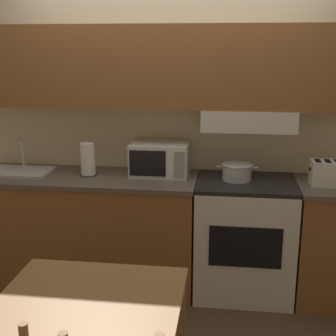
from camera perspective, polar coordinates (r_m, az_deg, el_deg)
ground_plane at (r=4.23m, az=0.30°, el=-12.11°), size 16.00×16.00×0.00m
wall_back at (r=3.73m, az=0.48°, el=8.32°), size 5.46×0.38×2.55m
lower_counter_main at (r=3.90m, az=-9.87°, el=-7.37°), size 1.78×0.63×0.91m
lower_counter_right_stub at (r=3.82m, az=19.14°, el=-8.47°), size 0.55×0.63×0.91m
stove_range at (r=3.74m, az=9.23°, el=-8.33°), size 0.74×0.61×0.91m
cooking_pot at (r=3.59m, az=8.41°, el=-0.40°), size 0.31×0.23×0.13m
microwave at (r=3.70m, az=-0.99°, el=1.15°), size 0.45×0.33×0.26m
toaster at (r=3.62m, az=19.33°, el=-0.58°), size 0.31×0.18×0.18m
sink_basin at (r=3.95m, az=-17.89°, el=-0.33°), size 0.53×0.33×0.28m
paper_towel_roll at (r=3.72m, az=-9.74°, el=1.03°), size 0.13×0.13×0.26m
dining_table at (r=2.40m, az=-9.74°, el=-18.03°), size 0.89×0.82×0.73m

